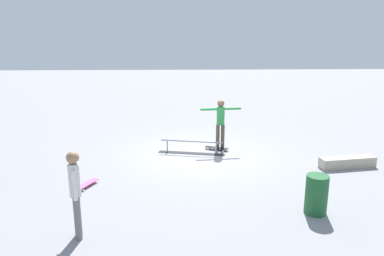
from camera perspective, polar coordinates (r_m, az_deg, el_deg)
ground_plane at (r=12.10m, az=1.36°, el=-4.04°), size 60.00×60.00×0.00m
grind_rail at (r=12.07m, az=-0.09°, el=-3.13°), size 2.22×0.69×0.44m
skate_ledge at (r=11.80m, az=23.13°, el=-4.94°), size 1.72×0.62×0.31m
skater_main at (r=12.34m, az=4.48°, el=1.11°), size 1.39×0.24×1.72m
skateboard_main at (r=12.49m, az=3.87°, el=-3.13°), size 0.81×0.52×0.09m
bystander_white_shirt at (r=7.30m, az=-17.79°, el=-9.19°), size 0.25×0.40×1.75m
loose_skateboard_pink at (r=9.92m, az=-16.18°, el=-8.43°), size 0.51×0.81×0.09m
trash_bin at (r=8.53m, az=18.89°, el=-9.81°), size 0.48×0.48×0.88m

